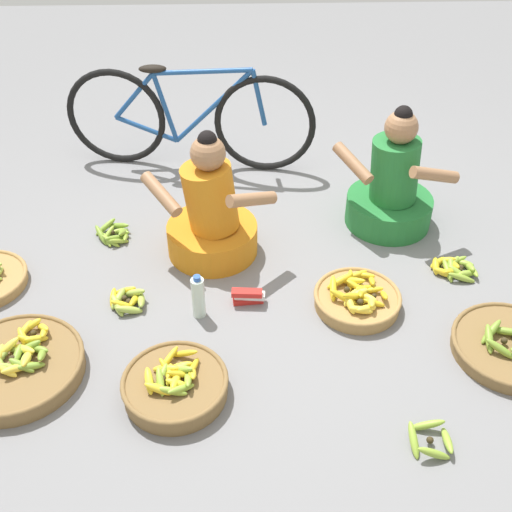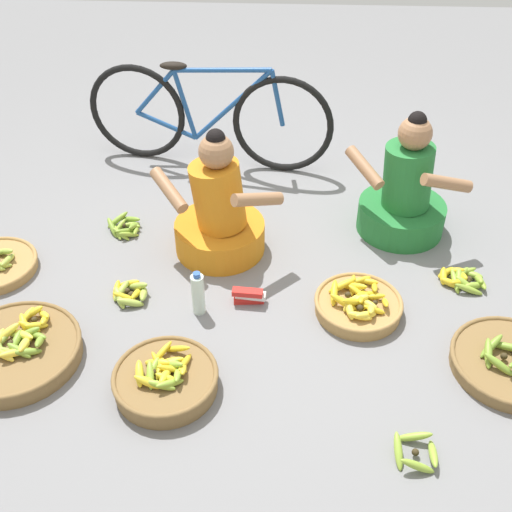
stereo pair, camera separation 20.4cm
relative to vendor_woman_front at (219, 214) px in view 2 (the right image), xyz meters
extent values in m
plane|color=slate|center=(0.24, -0.30, -0.25)|extent=(10.00, 10.00, 0.00)
cylinder|color=orange|center=(0.00, 0.00, -0.16)|extent=(0.52, 0.52, 0.18)
cylinder|color=orange|center=(0.00, 0.00, 0.12)|extent=(0.35, 0.32, 0.41)
sphere|color=#9E704C|center=(0.00, 0.00, 0.40)|extent=(0.19, 0.19, 0.19)
sphere|color=black|center=(0.00, 0.00, 0.48)|extent=(0.10, 0.10, 0.10)
cylinder|color=#9E704C|center=(-0.26, -0.07, 0.20)|extent=(0.25, 0.28, 0.16)
cylinder|color=#9E704C|center=(0.23, -0.14, 0.20)|extent=(0.29, 0.24, 0.16)
cylinder|color=#237233|center=(1.08, 0.26, -0.16)|extent=(0.52, 0.52, 0.18)
cylinder|color=#237233|center=(1.08, 0.26, 0.13)|extent=(0.37, 0.36, 0.40)
sphere|color=#9E704C|center=(1.08, 0.26, 0.40)|extent=(0.19, 0.19, 0.19)
sphere|color=black|center=(1.08, 0.26, 0.48)|extent=(0.10, 0.10, 0.10)
cylinder|color=#9E704C|center=(0.82, 0.22, 0.20)|extent=(0.23, 0.30, 0.16)
cylinder|color=#9E704C|center=(1.25, 0.08, 0.20)|extent=(0.31, 0.15, 0.16)
torus|color=black|center=(-0.67, 1.07, 0.10)|extent=(0.68, 0.14, 0.68)
torus|color=black|center=(0.34, 0.92, 0.10)|extent=(0.68, 0.14, 0.68)
cylinder|color=#1E4C8C|center=(0.00, 0.97, 0.21)|extent=(0.55, 0.11, 0.55)
cylinder|color=#1E4C8C|center=(-0.32, 1.02, 0.18)|extent=(0.15, 0.05, 0.49)
cylinder|color=#1E4C8C|center=(-0.06, 0.98, 0.45)|extent=(0.65, 0.12, 0.08)
cylinder|color=#1E4C8C|center=(-0.47, 1.04, 0.02)|extent=(0.42, 0.09, 0.18)
cylinder|color=#1E4C8C|center=(-0.53, 1.04, 0.26)|extent=(0.32, 0.08, 0.35)
cylinder|color=#1E4C8C|center=(0.30, 0.93, 0.28)|extent=(0.11, 0.05, 0.38)
ellipsoid|color=black|center=(-0.38, 1.02, 0.45)|extent=(0.18, 0.08, 0.05)
cylinder|color=brown|center=(1.46, -0.85, -0.21)|extent=(0.56, 0.56, 0.06)
torus|color=brown|center=(1.46, -0.85, -0.18)|extent=(0.57, 0.57, 0.02)
ellipsoid|color=olive|center=(1.44, -0.79, -0.16)|extent=(0.16, 0.10, 0.06)
ellipsoid|color=olive|center=(1.36, -0.80, -0.15)|extent=(0.14, 0.13, 0.09)
ellipsoid|color=olive|center=(1.34, -0.85, -0.15)|extent=(0.06, 0.16, 0.09)
ellipsoid|color=olive|center=(1.37, -0.92, -0.15)|extent=(0.16, 0.12, 0.09)
sphere|color=#382D19|center=(1.41, -0.86, -0.16)|extent=(0.03, 0.03, 0.03)
cylinder|color=brown|center=(-0.15, -1.05, -0.20)|extent=(0.47, 0.47, 0.09)
torus|color=brown|center=(-0.15, -1.05, -0.16)|extent=(0.48, 0.48, 0.02)
ellipsoid|color=yellow|center=(-0.06, -1.03, -0.13)|extent=(0.05, 0.12, 0.07)
ellipsoid|color=yellow|center=(-0.12, -0.99, -0.13)|extent=(0.12, 0.05, 0.06)
ellipsoid|color=yellow|center=(-0.17, -1.04, -0.13)|extent=(0.04, 0.12, 0.06)
ellipsoid|color=yellow|center=(-0.12, -1.09, -0.13)|extent=(0.12, 0.05, 0.06)
sphere|color=#382D19|center=(-0.12, -1.04, -0.13)|extent=(0.03, 0.03, 0.03)
ellipsoid|color=gold|center=(-0.06, -0.99, -0.13)|extent=(0.06, 0.15, 0.07)
ellipsoid|color=gold|center=(-0.11, -0.92, -0.13)|extent=(0.15, 0.06, 0.08)
ellipsoid|color=gold|center=(-0.18, -0.94, -0.13)|extent=(0.10, 0.14, 0.07)
ellipsoid|color=gold|center=(-0.17, -1.02, -0.13)|extent=(0.11, 0.13, 0.08)
ellipsoid|color=gold|center=(-0.11, -1.04, -0.13)|extent=(0.15, 0.05, 0.08)
sphere|color=#382D19|center=(-0.12, -0.98, -0.13)|extent=(0.03, 0.03, 0.03)
ellipsoid|color=yellow|center=(-0.14, -1.07, -0.13)|extent=(0.06, 0.14, 0.07)
ellipsoid|color=yellow|center=(-0.18, -1.00, -0.13)|extent=(0.14, 0.06, 0.07)
ellipsoid|color=yellow|center=(-0.25, -1.07, -0.13)|extent=(0.06, 0.14, 0.08)
ellipsoid|color=yellow|center=(-0.21, -1.12, -0.13)|extent=(0.14, 0.06, 0.08)
sphere|color=#382D19|center=(-0.20, -1.06, -0.13)|extent=(0.03, 0.03, 0.03)
ellipsoid|color=#8CAD38|center=(-0.08, -1.07, -0.13)|extent=(0.04, 0.14, 0.08)
ellipsoid|color=#8CAD38|center=(-0.12, -1.01, -0.12)|extent=(0.14, 0.09, 0.09)
ellipsoid|color=#8CAD38|center=(-0.15, -1.01, -0.13)|extent=(0.14, 0.06, 0.07)
ellipsoid|color=#8CAD38|center=(-0.20, -1.05, -0.13)|extent=(0.07, 0.14, 0.07)
ellipsoid|color=#8CAD38|center=(-0.20, -1.08, -0.12)|extent=(0.06, 0.14, 0.08)
ellipsoid|color=#8CAD38|center=(-0.15, -1.13, -0.13)|extent=(0.14, 0.05, 0.06)
ellipsoid|color=#8CAD38|center=(-0.11, -1.12, -0.13)|extent=(0.13, 0.10, 0.07)
sphere|color=#382D19|center=(-0.14, -1.07, -0.13)|extent=(0.03, 0.03, 0.03)
cylinder|color=brown|center=(-0.90, -0.91, -0.21)|extent=(0.62, 0.62, 0.08)
torus|color=brown|center=(-0.90, -0.91, -0.17)|extent=(0.64, 0.64, 0.02)
ellipsoid|color=olive|center=(-0.77, -0.89, -0.13)|extent=(0.06, 0.14, 0.08)
ellipsoid|color=olive|center=(-0.80, -0.85, -0.14)|extent=(0.14, 0.09, 0.06)
ellipsoid|color=olive|center=(-0.84, -0.85, -0.13)|extent=(0.14, 0.07, 0.08)
ellipsoid|color=olive|center=(-0.88, -0.90, -0.14)|extent=(0.05, 0.14, 0.06)
ellipsoid|color=olive|center=(-0.84, -0.96, -0.13)|extent=(0.14, 0.08, 0.08)
ellipsoid|color=olive|center=(-0.80, -0.96, -0.14)|extent=(0.14, 0.08, 0.06)
sphere|color=#382D19|center=(-0.82, -0.90, -0.14)|extent=(0.03, 0.03, 0.03)
ellipsoid|color=yellow|center=(-0.79, -0.74, -0.14)|extent=(0.05, 0.12, 0.07)
ellipsoid|color=yellow|center=(-0.80, -0.71, -0.14)|extent=(0.10, 0.11, 0.07)
ellipsoid|color=yellow|center=(-0.86, -0.70, -0.14)|extent=(0.12, 0.08, 0.08)
ellipsoid|color=yellow|center=(-0.89, -0.73, -0.14)|extent=(0.08, 0.12, 0.06)
ellipsoid|color=yellow|center=(-0.89, -0.77, -0.14)|extent=(0.09, 0.12, 0.07)
ellipsoid|color=yellow|center=(-0.85, -0.80, -0.14)|extent=(0.12, 0.05, 0.07)
ellipsoid|color=yellow|center=(-0.81, -0.79, -0.14)|extent=(0.12, 0.09, 0.08)
sphere|color=#382D19|center=(-0.84, -0.75, -0.14)|extent=(0.03, 0.03, 0.03)
ellipsoid|color=#9EB747|center=(-0.84, -0.91, -0.14)|extent=(0.03, 0.13, 0.06)
ellipsoid|color=#9EB747|center=(-0.88, -0.86, -0.14)|extent=(0.13, 0.07, 0.06)
ellipsoid|color=#9EB747|center=(-0.95, -0.89, -0.14)|extent=(0.08, 0.13, 0.06)
ellipsoid|color=#9EB747|center=(-0.89, -0.97, -0.14)|extent=(0.13, 0.04, 0.08)
sphere|color=#382D19|center=(-0.90, -0.91, -0.14)|extent=(0.03, 0.03, 0.03)
ellipsoid|color=yellow|center=(-0.83, -0.91, -0.13)|extent=(0.04, 0.16, 0.08)
ellipsoid|color=yellow|center=(-0.86, -0.85, -0.14)|extent=(0.15, 0.11, 0.07)
ellipsoid|color=yellow|center=(-0.94, -0.86, -0.13)|extent=(0.14, 0.13, 0.09)
ellipsoid|color=yellow|center=(-0.92, -0.98, -0.13)|extent=(0.16, 0.09, 0.09)
ellipsoid|color=yellow|center=(-0.86, -0.97, -0.14)|extent=(0.15, 0.12, 0.07)
sphere|color=#382D19|center=(-0.90, -0.91, -0.14)|extent=(0.03, 0.03, 0.03)
cylinder|color=#A87F47|center=(0.77, -0.49, -0.21)|extent=(0.44, 0.44, 0.07)
torus|color=#A87F47|center=(0.77, -0.49, -0.18)|extent=(0.46, 0.46, 0.02)
ellipsoid|color=gold|center=(0.90, -0.53, -0.15)|extent=(0.03, 0.12, 0.07)
ellipsoid|color=gold|center=(0.85, -0.47, -0.16)|extent=(0.12, 0.03, 0.05)
ellipsoid|color=gold|center=(0.80, -0.52, -0.15)|extent=(0.05, 0.12, 0.06)
ellipsoid|color=gold|center=(0.84, -0.58, -0.15)|extent=(0.12, 0.05, 0.06)
sphere|color=#382D19|center=(0.85, -0.53, -0.15)|extent=(0.03, 0.03, 0.03)
ellipsoid|color=gold|center=(0.85, -0.41, -0.15)|extent=(0.04, 0.13, 0.08)
ellipsoid|color=gold|center=(0.82, -0.36, -0.15)|extent=(0.13, 0.08, 0.05)
ellipsoid|color=gold|center=(0.78, -0.35, -0.15)|extent=(0.13, 0.07, 0.06)
ellipsoid|color=gold|center=(0.74, -0.40, -0.15)|extent=(0.05, 0.13, 0.08)
ellipsoid|color=gold|center=(0.77, -0.46, -0.15)|extent=(0.13, 0.10, 0.07)
ellipsoid|color=gold|center=(0.81, -0.46, -0.15)|extent=(0.13, 0.07, 0.06)
sphere|color=#382D19|center=(0.80, -0.41, -0.15)|extent=(0.03, 0.03, 0.03)
ellipsoid|color=gold|center=(0.78, -0.49, -0.14)|extent=(0.07, 0.17, 0.08)
ellipsoid|color=gold|center=(0.74, -0.41, -0.14)|extent=(0.16, 0.11, 0.09)
ellipsoid|color=gold|center=(0.68, -0.41, -0.14)|extent=(0.16, 0.10, 0.08)
ellipsoid|color=gold|center=(0.64, -0.47, -0.14)|extent=(0.05, 0.16, 0.08)
ellipsoid|color=gold|center=(0.68, -0.54, -0.14)|extent=(0.16, 0.09, 0.09)
ellipsoid|color=gold|center=(0.74, -0.54, -0.14)|extent=(0.16, 0.10, 0.10)
sphere|color=#382D19|center=(0.71, -0.48, -0.15)|extent=(0.03, 0.03, 0.03)
ellipsoid|color=yellow|center=(0.82, -0.58, -0.14)|extent=(0.06, 0.13, 0.08)
ellipsoid|color=yellow|center=(0.81, -0.53, -0.15)|extent=(0.12, 0.12, 0.06)
ellipsoid|color=yellow|center=(0.76, -0.52, -0.14)|extent=(0.13, 0.06, 0.08)
ellipsoid|color=yellow|center=(0.72, -0.54, -0.15)|extent=(0.11, 0.12, 0.07)
ellipsoid|color=yellow|center=(0.71, -0.58, -0.15)|extent=(0.06, 0.13, 0.07)
ellipsoid|color=yellow|center=(0.76, -0.63, -0.15)|extent=(0.13, 0.05, 0.06)
ellipsoid|color=yellow|center=(0.79, -0.62, -0.15)|extent=(0.13, 0.09, 0.07)
sphere|color=#382D19|center=(0.77, -0.57, -0.15)|extent=(0.03, 0.03, 0.03)
ellipsoid|color=#9EB747|center=(-1.16, -0.26, -0.16)|extent=(0.04, 0.15, 0.07)
ellipsoid|color=#9EB747|center=(-1.19, -0.20, -0.16)|extent=(0.15, 0.10, 0.09)
ellipsoid|color=#9EB747|center=(-1.23, -0.19, -0.17)|extent=(0.15, 0.04, 0.06)
ellipsoid|color=#8CAD38|center=(1.01, -1.36, -0.22)|extent=(0.04, 0.16, 0.07)
ellipsoid|color=#8CAD38|center=(0.94, -1.28, -0.21)|extent=(0.16, 0.04, 0.09)
ellipsoid|color=#8CAD38|center=(0.87, -1.36, -0.21)|extent=(0.04, 0.16, 0.09)
ellipsoid|color=#8CAD38|center=(0.94, -1.43, -0.21)|extent=(0.16, 0.04, 0.10)
sphere|color=#382D19|center=(0.94, -1.35, -0.22)|extent=(0.03, 0.03, 0.03)
ellipsoid|color=#8CAD38|center=(-0.53, 0.13, -0.22)|extent=(0.04, 0.13, 0.06)
ellipsoid|color=#8CAD38|center=(-0.56, 0.17, -0.22)|extent=(0.13, 0.08, 0.05)
ellipsoid|color=#8CAD38|center=(-0.60, 0.18, -0.23)|extent=(0.13, 0.06, 0.05)
ellipsoid|color=#8CAD38|center=(-0.63, 0.15, -0.22)|extent=(0.09, 0.12, 0.07)
ellipsoid|color=#8CAD38|center=(-0.63, 0.10, -0.22)|extent=(0.08, 0.13, 0.05)
ellipsoid|color=#8CAD38|center=(-0.60, 0.07, -0.22)|extent=(0.12, 0.08, 0.08)
ellipsoid|color=#8CAD38|center=(-0.55, 0.07, -0.22)|extent=(0.12, 0.08, 0.07)
sphere|color=#382D19|center=(-0.58, 0.12, -0.22)|extent=(0.03, 0.03, 0.03)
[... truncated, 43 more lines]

